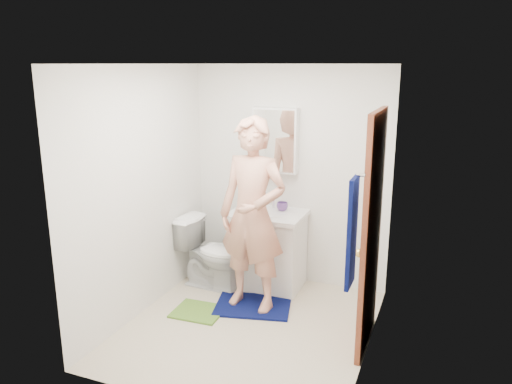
% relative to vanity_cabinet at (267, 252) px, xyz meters
% --- Properties ---
extents(floor, '(2.20, 2.40, 0.02)m').
position_rel_vanity_cabinet_xyz_m(floor, '(0.15, -0.91, -0.41)').
color(floor, beige).
rests_on(floor, ground).
extents(ceiling, '(2.20, 2.40, 0.02)m').
position_rel_vanity_cabinet_xyz_m(ceiling, '(0.15, -0.91, 2.01)').
color(ceiling, white).
rests_on(ceiling, ground).
extents(wall_back, '(2.20, 0.02, 2.40)m').
position_rel_vanity_cabinet_xyz_m(wall_back, '(0.15, 0.30, 0.80)').
color(wall_back, white).
rests_on(wall_back, ground).
extents(wall_front, '(2.20, 0.02, 2.40)m').
position_rel_vanity_cabinet_xyz_m(wall_front, '(0.15, -2.12, 0.80)').
color(wall_front, white).
rests_on(wall_front, ground).
extents(wall_left, '(0.02, 2.40, 2.40)m').
position_rel_vanity_cabinet_xyz_m(wall_left, '(-0.96, -0.91, 0.80)').
color(wall_left, white).
rests_on(wall_left, ground).
extents(wall_right, '(0.02, 2.40, 2.40)m').
position_rel_vanity_cabinet_xyz_m(wall_right, '(1.26, -0.91, 0.80)').
color(wall_right, white).
rests_on(wall_right, ground).
extents(vanity_cabinet, '(0.75, 0.55, 0.80)m').
position_rel_vanity_cabinet_xyz_m(vanity_cabinet, '(0.00, 0.00, 0.00)').
color(vanity_cabinet, white).
rests_on(vanity_cabinet, floor).
extents(countertop, '(0.79, 0.59, 0.05)m').
position_rel_vanity_cabinet_xyz_m(countertop, '(0.00, 0.00, 0.43)').
color(countertop, white).
rests_on(countertop, vanity_cabinet).
extents(sink_basin, '(0.40, 0.40, 0.03)m').
position_rel_vanity_cabinet_xyz_m(sink_basin, '(0.00, 0.00, 0.44)').
color(sink_basin, white).
rests_on(sink_basin, countertop).
extents(faucet, '(0.03, 0.03, 0.12)m').
position_rel_vanity_cabinet_xyz_m(faucet, '(0.00, 0.18, 0.51)').
color(faucet, silver).
rests_on(faucet, countertop).
extents(medicine_cabinet, '(0.50, 0.12, 0.70)m').
position_rel_vanity_cabinet_xyz_m(medicine_cabinet, '(0.00, 0.22, 1.20)').
color(medicine_cabinet, white).
rests_on(medicine_cabinet, wall_back).
extents(mirror_panel, '(0.46, 0.01, 0.66)m').
position_rel_vanity_cabinet_xyz_m(mirror_panel, '(0.00, 0.16, 1.20)').
color(mirror_panel, white).
rests_on(mirror_panel, wall_back).
extents(door, '(0.05, 0.80, 2.05)m').
position_rel_vanity_cabinet_xyz_m(door, '(1.22, -0.76, 0.62)').
color(door, brown).
rests_on(door, ground).
extents(door_knob, '(0.07, 0.07, 0.07)m').
position_rel_vanity_cabinet_xyz_m(door_knob, '(1.18, -1.08, 0.55)').
color(door_knob, gold).
rests_on(door_knob, door).
extents(towel, '(0.03, 0.24, 0.80)m').
position_rel_vanity_cabinet_xyz_m(towel, '(1.18, -1.48, 0.85)').
color(towel, '#070F48').
rests_on(towel, wall_right).
extents(towel_hook, '(0.06, 0.02, 0.02)m').
position_rel_vanity_cabinet_xyz_m(towel_hook, '(1.22, -1.48, 1.27)').
color(towel_hook, silver).
rests_on(towel_hook, wall_right).
extents(toilet, '(0.79, 0.49, 0.78)m').
position_rel_vanity_cabinet_xyz_m(toilet, '(-0.54, -0.23, -0.01)').
color(toilet, white).
rests_on(toilet, floor).
extents(bath_mat, '(0.85, 0.69, 0.02)m').
position_rel_vanity_cabinet_xyz_m(bath_mat, '(0.04, -0.53, -0.39)').
color(bath_mat, '#070F48').
rests_on(bath_mat, floor).
extents(green_rug, '(0.50, 0.43, 0.02)m').
position_rel_vanity_cabinet_xyz_m(green_rug, '(-0.42, -0.84, -0.39)').
color(green_rug, '#5C8E2F').
rests_on(green_rug, floor).
extents(soap_dispenser, '(0.11, 0.11, 0.20)m').
position_rel_vanity_cabinet_xyz_m(soap_dispenser, '(-0.19, -0.06, 0.55)').
color(soap_dispenser, '#AB5063').
rests_on(soap_dispenser, countertop).
extents(toothbrush_cup, '(0.16, 0.16, 0.10)m').
position_rel_vanity_cabinet_xyz_m(toothbrush_cup, '(0.13, 0.12, 0.50)').
color(toothbrush_cup, '#63408D').
rests_on(toothbrush_cup, countertop).
extents(man, '(0.74, 0.52, 1.91)m').
position_rel_vanity_cabinet_xyz_m(man, '(0.04, -0.53, 0.58)').
color(man, tan).
rests_on(man, bath_mat).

